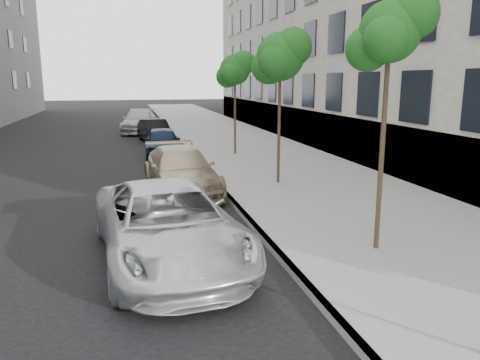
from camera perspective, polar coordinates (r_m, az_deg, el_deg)
name	(u,v)px	position (r m, az deg, el deg)	size (l,w,h in m)	color
ground	(244,304)	(7.84, 0.51, -14.82)	(160.00, 160.00, 0.00)	black
sidewalk	(219,132)	(31.55, -2.56, 5.81)	(6.40, 72.00, 0.14)	gray
curb	(172,134)	(31.10, -8.25, 5.60)	(0.15, 72.00, 0.14)	#9E9B93
tree_near	(391,33)	(9.67, 17.92, 16.73)	(1.55, 1.35, 5.06)	#38281C
tree_mid	(281,57)	(15.59, 5.02, 14.74)	(1.84, 1.64, 5.04)	#38281C
tree_far	(235,70)	(21.84, -0.56, 13.30)	(1.72, 1.52, 4.70)	#38281C
minivan	(168,224)	(9.35, -8.82, -5.38)	(2.53, 5.48, 1.52)	silver
suv	(181,170)	(15.04, -7.23, 1.16)	(1.99, 4.90, 1.42)	tan
sedan_blue	(163,142)	(22.40, -9.41, 4.61)	(1.59, 3.96, 1.35)	black
sedan_black	(155,131)	(27.57, -10.35, 5.91)	(1.37, 3.94, 1.30)	black
sedan_rear	(140,121)	(32.73, -12.12, 7.01)	(2.16, 5.31, 1.54)	#96999E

